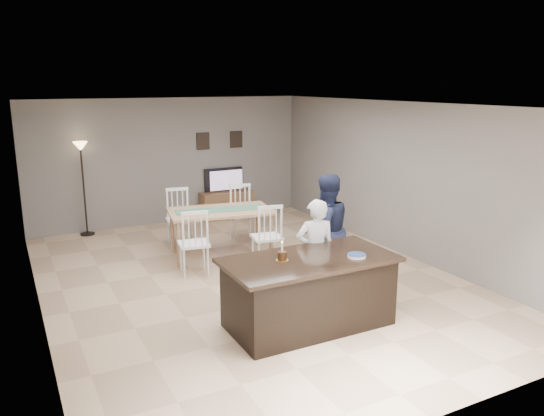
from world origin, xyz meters
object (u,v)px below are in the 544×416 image
tv_console (227,205)px  birthday_cake (282,256)px  woman (315,252)px  floor_lamp (82,163)px  dining_table (220,218)px  television (225,180)px  plate_stack (357,256)px  kitchen_island (309,291)px  man (325,230)px

tv_console → birthday_cake: bearing=-105.7°
woman → floor_lamp: floor_lamp is taller
tv_console → dining_table: bearing=-114.8°
television → plate_stack: size_ratio=3.86×
plate_stack → floor_lamp: floor_lamp is taller
dining_table → floor_lamp: size_ratio=1.20×
tv_console → woman: size_ratio=0.80×
dining_table → birthday_cake: bearing=-88.0°
kitchen_island → man: man is taller
man → dining_table: (-0.89, 2.01, -0.16)m
birthday_cake → dining_table: (0.40, 3.03, -0.26)m
tv_console → plate_stack: 5.88m
kitchen_island → birthday_cake: (-0.34, 0.08, 0.50)m
birthday_cake → kitchen_island: bearing=-13.7°
television → woman: size_ratio=0.61×
woman → man: size_ratio=0.87×
tv_console → dining_table: size_ratio=0.53×
dining_table → woman: bearing=-72.2°
birthday_cake → dining_table: bearing=82.4°
tv_console → plate_stack: (-0.66, -5.81, 0.62)m
television → woman: bearing=81.4°
birthday_cake → dining_table: birthday_cake is taller
kitchen_island → floor_lamp: (-1.85, 5.59, 1.01)m
television → tv_console: bearing=90.0°
floor_lamp → birthday_cake: bearing=-74.6°
man → television: bearing=-94.7°
kitchen_island → tv_console: kitchen_island is taller
plate_stack → television: bearing=83.6°
television → birthday_cake: bearing=74.5°
birthday_cake → dining_table: size_ratio=0.11×
woman → floor_lamp: (-2.29, 5.04, 0.72)m
man → plate_stack: bearing=71.5°
plate_stack → floor_lamp: size_ratio=0.13×
woman → floor_lamp: bearing=-49.2°
birthday_cake → man: bearing=38.2°
floor_lamp → man: bearing=-58.0°
woman → birthday_cake: woman is taller
dining_table → floor_lamp: 3.23m
kitchen_island → woman: woman is taller
kitchen_island → man: 1.51m
woman → man: bearing=-116.9°
man → dining_table: man is taller
kitchen_island → woman: (0.43, 0.55, 0.29)m
kitchen_island → television: 5.78m
kitchen_island → dining_table: (0.06, 3.11, 0.24)m
man → plate_stack: man is taller
kitchen_island → dining_table: 3.12m
kitchen_island → tv_console: (1.20, 5.57, -0.15)m
woman → dining_table: (-0.37, 2.56, -0.06)m
plate_stack → man: bearing=73.0°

